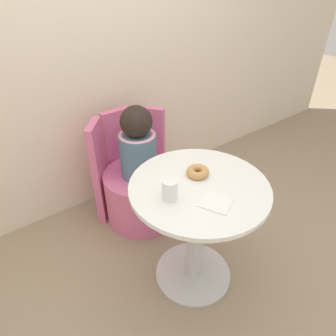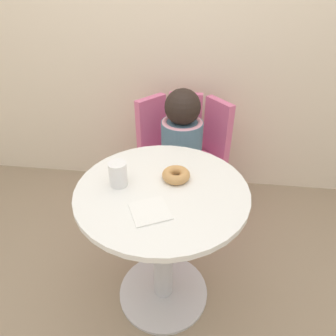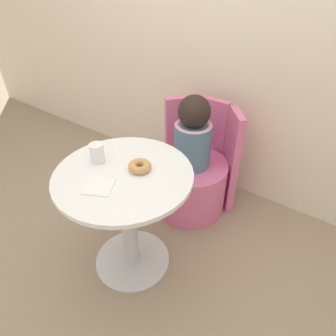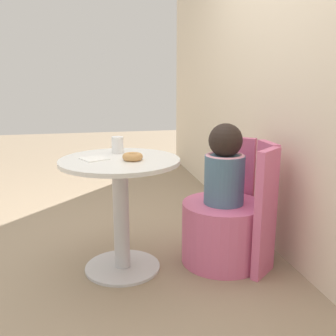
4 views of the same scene
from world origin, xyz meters
name	(u,v)px [view 2 (image 2 of 4)]	position (x,y,z in m)	size (l,w,h in m)	color
ground_plane	(151,297)	(0.00, 0.00, 0.00)	(12.00, 12.00, 0.00)	gray
back_wall	(176,17)	(0.00, 1.13, 1.20)	(6.00, 0.06, 2.40)	beige
round_table	(163,227)	(0.06, 0.04, 0.48)	(0.71, 0.71, 0.70)	silver
tub_chair	(180,190)	(0.09, 0.68, 0.20)	(0.52, 0.52, 0.40)	#DB6693
booth_backrest	(184,150)	(0.09, 0.90, 0.39)	(0.62, 0.23, 0.78)	#DB6693
child_figure	(182,133)	(0.09, 0.68, 0.63)	(0.25, 0.25, 0.50)	slate
donut	(176,175)	(0.11, 0.11, 0.72)	(0.12, 0.12, 0.04)	tan
cup	(118,174)	(-0.12, 0.05, 0.76)	(0.07, 0.07, 0.10)	white
paper_napkin	(150,211)	(0.04, -0.11, 0.71)	(0.18, 0.18, 0.01)	white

